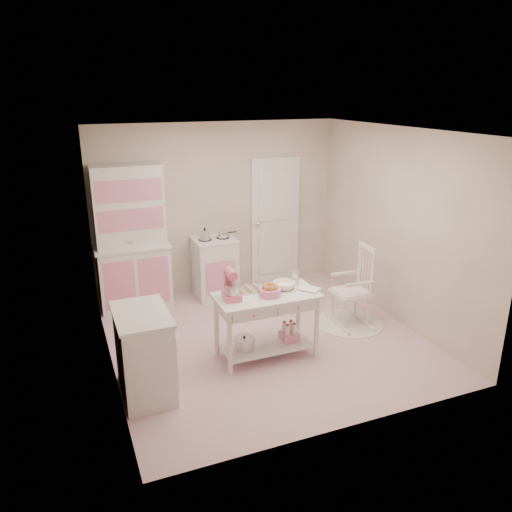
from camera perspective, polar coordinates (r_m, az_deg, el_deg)
The scene contains 14 objects.
room_shell at distance 5.89m, azimuth 1.27°, elevation 4.83°, with size 3.84×3.84×2.62m.
door at distance 8.08m, azimuth 2.20°, elevation 4.01°, with size 0.82×0.05×2.04m, color white.
hutch at distance 7.26m, azimuth -14.04°, elevation 1.94°, with size 1.06×0.50×2.08m, color white.
stove at distance 7.63m, azimuth -4.72°, elevation -1.32°, with size 0.62×0.57×0.92m, color white.
base_cabinet at distance 5.36m, azimuth -12.66°, elevation -10.81°, with size 0.54×0.84×0.92m, color white.
lace_rug at distance 7.00m, azimuth 10.57°, elevation -7.52°, with size 0.92×0.92×0.01m, color white.
rocking_chair at distance 6.78m, azimuth 10.84°, elevation -3.39°, with size 0.48×0.72×1.10m, color white.
work_table at distance 5.93m, azimuth 1.20°, elevation -7.96°, with size 1.20×0.60×0.80m, color white.
stand_mixer at distance 5.57m, azimuth -2.82°, elevation -3.34°, with size 0.20×0.28×0.34m, color #E6617B.
cookie_tray at distance 5.86m, azimuth -0.82°, elevation -3.91°, with size 0.34×0.24×0.02m, color silver.
bread_basket at distance 5.71m, azimuth 1.61°, elevation -4.13°, with size 0.25×0.25×0.09m, color pink.
mixing_bowl at distance 5.91m, azimuth 3.24°, elevation -3.37°, with size 0.27×0.27×0.08m, color white.
metal_pitcher at distance 6.04m, azimuth 4.48°, elevation -2.48°, with size 0.10×0.10×0.17m, color silver.
recipe_book at distance 5.84m, azimuth 5.77°, elevation -4.06°, with size 0.17×0.23×0.02m, color white.
Camera 1 is at (-2.26, -5.26, 3.05)m, focal length 35.00 mm.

